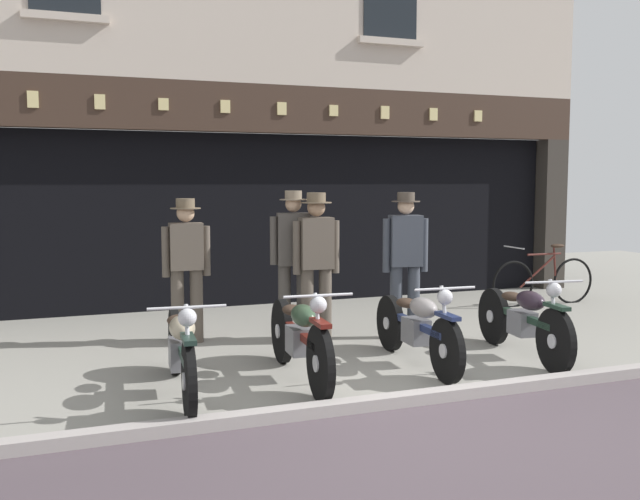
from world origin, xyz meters
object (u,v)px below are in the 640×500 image
object	(u,v)px
motorcycle_center_left	(300,336)
assistant_far_right	(294,257)
motorcycle_left	(181,348)
salesman_left	(186,263)
motorcycle_center	(417,326)
advert_board_near	(379,196)
salesman_right	(405,257)
shopkeeper_center	(316,259)
leaning_bicycle	(544,280)
motorcycle_center_right	(523,319)

from	to	relation	value
motorcycle_center_left	assistant_far_right	bearing A→B (deg)	-102.82
motorcycle_left	motorcycle_center_left	distance (m)	1.14
salesman_left	assistant_far_right	size ratio (longest dim) A/B	0.95
motorcycle_center	assistant_far_right	bearing A→B (deg)	-60.61
assistant_far_right	advert_board_near	world-z (taller)	advert_board_near
salesman_right	shopkeeper_center	bearing A→B (deg)	3.86
motorcycle_center	advert_board_near	world-z (taller)	advert_board_near
shopkeeper_center	salesman_right	bearing A→B (deg)	177.08
motorcycle_left	motorcycle_center	distance (m)	2.44
salesman_left	shopkeeper_center	distance (m)	1.51
motorcycle_center_left	advert_board_near	distance (m)	5.31
assistant_far_right	leaning_bicycle	bearing A→B (deg)	-156.04
motorcycle_center_right	salesman_right	xyz separation A→B (m)	(-0.71, 1.35, 0.55)
salesman_right	assistant_far_right	xyz separation A→B (m)	(-1.29, 0.39, 0.01)
motorcycle_center_left	motorcycle_center_right	xyz separation A→B (m)	(2.52, -0.03, -0.01)
motorcycle_left	leaning_bicycle	size ratio (longest dim) A/B	1.15
assistant_far_right	motorcycle_center_right	bearing A→B (deg)	151.29
salesman_right	assistant_far_right	bearing A→B (deg)	-5.17
motorcycle_left	advert_board_near	xyz separation A→B (m)	(4.03, 4.37, 1.21)
motorcycle_center	motorcycle_center_right	xyz separation A→B (m)	(1.22, -0.11, 0.01)
motorcycle_center_left	motorcycle_center	distance (m)	1.30
shopkeeper_center	advert_board_near	bearing A→B (deg)	-122.82
salesman_right	advert_board_near	xyz separation A→B (m)	(1.08, 2.97, 0.66)
salesman_left	salesman_right	world-z (taller)	salesman_right
motorcycle_center_left	assistant_far_right	distance (m)	1.87
motorcycle_center	salesman_right	world-z (taller)	salesman_right
motorcycle_left	motorcycle_center_right	bearing A→B (deg)	-174.16
motorcycle_center_right	shopkeeper_center	distance (m)	2.41
advert_board_near	motorcycle_center	bearing A→B (deg)	-110.65
motorcycle_left	advert_board_near	bearing A→B (deg)	-127.54
motorcycle_left	motorcycle_center_left	xyz separation A→B (m)	(1.14, 0.08, 0.01)
leaning_bicycle	motorcycle_center_left	bearing A→B (deg)	119.21
motorcycle_center_right	salesman_left	distance (m)	3.84
motorcycle_center_left	shopkeeper_center	size ratio (longest dim) A/B	1.17
motorcycle_center_left	salesman_right	distance (m)	2.31
advert_board_near	salesman_right	bearing A→B (deg)	-109.97
motorcycle_left	leaning_bicycle	distance (m)	6.58
motorcycle_left	advert_board_near	distance (m)	6.06
assistant_far_right	salesman_right	bearing A→B (deg)	175.64
motorcycle_left	motorcycle_center_left	world-z (taller)	motorcycle_center_left
assistant_far_right	shopkeeper_center	bearing A→B (deg)	141.91
motorcycle_center	motorcycle_center_right	world-z (taller)	motorcycle_center_right
motorcycle_center_left	motorcycle_center_right	size ratio (longest dim) A/B	1.04
shopkeeper_center	motorcycle_left	bearing A→B (deg)	44.46
motorcycle_left	salesman_left	xyz separation A→B (m)	(0.44, 2.06, 0.52)
motorcycle_center	shopkeeper_center	bearing A→B (deg)	-63.48
motorcycle_center_left	salesman_right	size ratio (longest dim) A/B	1.17
advert_board_near	leaning_bicycle	size ratio (longest dim) A/B	0.49
motorcycle_center_right	assistant_far_right	bearing A→B (deg)	-32.84
shopkeeper_center	leaning_bicycle	bearing A→B (deg)	-159.98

